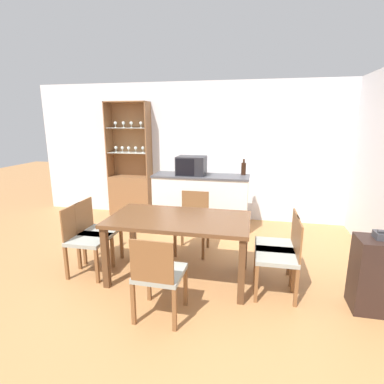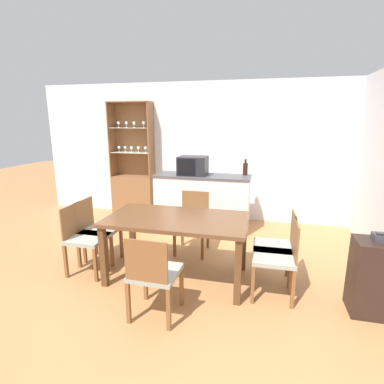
% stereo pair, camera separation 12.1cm
% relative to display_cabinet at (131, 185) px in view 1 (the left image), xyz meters
% --- Properties ---
extents(ground_plane, '(18.00, 18.00, 0.00)m').
position_rel_display_cabinet_xyz_m(ground_plane, '(1.47, -2.45, -0.61)').
color(ground_plane, '#B27A47').
extents(wall_back, '(6.80, 0.06, 2.55)m').
position_rel_display_cabinet_xyz_m(wall_back, '(1.47, 0.18, 0.66)').
color(wall_back, silver).
rests_on(wall_back, ground_plane).
extents(kitchen_counter, '(1.63, 0.53, 0.95)m').
position_rel_display_cabinet_xyz_m(kitchen_counter, '(1.50, -0.50, -0.13)').
color(kitchen_counter, white).
rests_on(kitchen_counter, ground_plane).
extents(display_cabinet, '(0.83, 0.33, 2.20)m').
position_rel_display_cabinet_xyz_m(display_cabinet, '(0.00, 0.00, 0.00)').
color(display_cabinet, brown).
rests_on(display_cabinet, ground_plane).
extents(dining_table, '(1.63, 0.89, 0.76)m').
position_rel_display_cabinet_xyz_m(dining_table, '(1.56, -2.23, 0.06)').
color(dining_table, brown).
rests_on(dining_table, ground_plane).
extents(dining_chair_head_far, '(0.44, 0.44, 0.86)m').
position_rel_display_cabinet_xyz_m(dining_chair_head_far, '(1.56, -1.46, -0.16)').
color(dining_chair_head_far, '#999E93').
rests_on(dining_chair_head_far, ground_plane).
extents(dining_chair_side_right_far, '(0.45, 0.45, 0.86)m').
position_rel_display_cabinet_xyz_m(dining_chair_side_right_far, '(2.71, -2.10, -0.16)').
color(dining_chair_side_right_far, '#999E93').
rests_on(dining_chair_side_right_far, ground_plane).
extents(dining_chair_side_left_far, '(0.44, 0.44, 0.86)m').
position_rel_display_cabinet_xyz_m(dining_chair_side_left_far, '(0.42, -2.10, -0.16)').
color(dining_chair_side_left_far, '#999E93').
rests_on(dining_chair_side_left_far, ground_plane).
extents(dining_chair_side_right_near, '(0.44, 0.44, 0.86)m').
position_rel_display_cabinet_xyz_m(dining_chair_side_right_near, '(2.71, -2.37, -0.16)').
color(dining_chair_side_right_near, '#999E93').
rests_on(dining_chair_side_right_near, ground_plane).
extents(dining_chair_head_near, '(0.45, 0.45, 0.86)m').
position_rel_display_cabinet_xyz_m(dining_chair_head_near, '(1.56, -3.01, -0.16)').
color(dining_chair_head_near, '#999E93').
rests_on(dining_chair_head_near, ground_plane).
extents(dining_chair_side_left_near, '(0.44, 0.44, 0.86)m').
position_rel_display_cabinet_xyz_m(dining_chair_side_left_near, '(0.42, -2.37, -0.16)').
color(dining_chair_side_left_near, '#999E93').
rests_on(dining_chair_side_left_near, ground_plane).
extents(microwave, '(0.48, 0.38, 0.32)m').
position_rel_display_cabinet_xyz_m(microwave, '(1.34, -0.52, 0.50)').
color(microwave, '#232328').
rests_on(microwave, kitchen_counter).
extents(wine_bottle, '(0.08, 0.08, 0.27)m').
position_rel_display_cabinet_xyz_m(wine_bottle, '(2.21, -0.32, 0.45)').
color(wine_bottle, black).
rests_on(wine_bottle, kitchen_counter).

